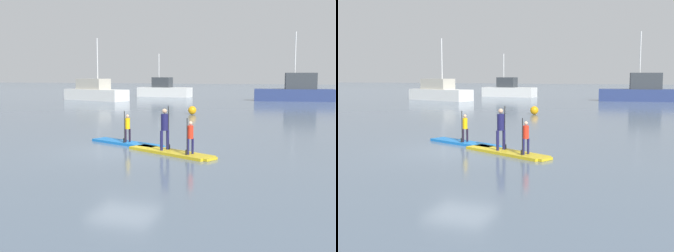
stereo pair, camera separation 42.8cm
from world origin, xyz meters
TOP-DOWN VIEW (x-y plane):
  - ground_plane at (0.00, 0.00)m, footprint 240.00×240.00m
  - paddleboard_near at (-0.45, 1.42)m, footprint 3.57×2.05m
  - paddler_child_solo at (-0.44, 1.41)m, footprint 0.26×0.37m
  - paddleboard_far at (1.89, -0.10)m, footprint 3.64×2.34m
  - paddler_adult at (1.59, 0.06)m, footprint 0.36×0.44m
  - paddler_child_front at (2.70, -0.52)m, footprint 0.27×0.37m
  - fishing_boat_white_large at (5.24, 34.42)m, footprint 8.52×3.19m
  - fishing_boat_green_midground at (-15.94, 29.22)m, footprint 8.18×4.74m
  - motor_boat_small_navy at (-11.07, 38.89)m, footprint 7.03×2.85m
  - mooring_buoy_mid at (-1.35, 15.51)m, footprint 0.59×0.59m

SIDE VIEW (x-z plane):
  - ground_plane at x=0.00m, z-range 0.00..0.00m
  - paddleboard_far at x=1.89m, z-range 0.00..0.10m
  - paddleboard_near at x=-0.45m, z-range 0.00..0.10m
  - mooring_buoy_mid at x=-1.35m, z-range 0.00..0.59m
  - paddler_child_solo at x=-0.44m, z-range 0.09..1.37m
  - paddler_child_front at x=2.70m, z-range 0.11..1.38m
  - motor_boat_small_navy at x=-11.07m, z-range -1.88..3.59m
  - fishing_boat_green_midground at x=-15.94m, z-range -2.46..4.31m
  - paddler_adult at x=1.59m, z-range 0.16..1.76m
  - fishing_boat_white_large at x=5.24m, z-range -2.62..4.74m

